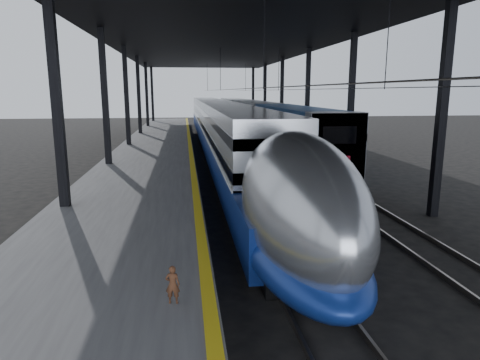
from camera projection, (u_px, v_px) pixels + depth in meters
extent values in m
plane|color=black|center=(226.00, 275.00, 12.74)|extent=(160.00, 160.00, 0.00)
cube|color=#4C4C4F|center=(153.00, 158.00, 31.62)|extent=(6.00, 80.00, 1.00)
cube|color=gold|center=(191.00, 151.00, 31.87)|extent=(0.30, 80.00, 0.01)
cube|color=slate|center=(217.00, 163.00, 32.31)|extent=(0.08, 80.00, 0.16)
cube|color=slate|center=(236.00, 162.00, 32.49)|extent=(0.08, 80.00, 0.16)
cube|color=slate|center=(282.00, 161.00, 32.94)|extent=(0.08, 80.00, 0.16)
cube|color=slate|center=(300.00, 161.00, 33.12)|extent=(0.08, 80.00, 0.16)
cube|color=black|center=(58.00, 115.00, 15.95)|extent=(0.35, 0.35, 9.00)
cube|color=black|center=(442.00, 112.00, 17.89)|extent=(0.35, 0.35, 9.00)
cube|color=black|center=(105.00, 106.00, 25.66)|extent=(0.35, 0.35, 9.00)
cube|color=black|center=(351.00, 105.00, 27.60)|extent=(0.35, 0.35, 9.00)
cube|color=black|center=(127.00, 102.00, 35.37)|extent=(0.35, 0.35, 9.00)
cube|color=black|center=(307.00, 102.00, 37.32)|extent=(0.35, 0.35, 9.00)
cube|color=black|center=(139.00, 100.00, 45.08)|extent=(0.35, 0.35, 9.00)
cube|color=black|center=(282.00, 100.00, 47.03)|extent=(0.35, 0.35, 9.00)
cube|color=black|center=(147.00, 98.00, 54.79)|extent=(0.35, 0.35, 9.00)
cube|color=black|center=(265.00, 98.00, 56.74)|extent=(0.35, 0.35, 9.00)
cube|color=black|center=(152.00, 97.00, 64.51)|extent=(0.35, 0.35, 9.00)
cube|color=black|center=(253.00, 97.00, 66.45)|extent=(0.35, 0.35, 9.00)
cube|color=black|center=(225.00, 36.00, 30.53)|extent=(18.00, 75.00, 0.45)
cylinder|color=slate|center=(226.00, 90.00, 31.30)|extent=(0.03, 74.00, 0.03)
cylinder|color=slate|center=(293.00, 90.00, 31.93)|extent=(0.03, 74.00, 0.03)
cube|color=#ABAEB3|center=(216.00, 122.00, 42.65)|extent=(2.99, 57.00, 4.12)
cube|color=navy|center=(217.00, 136.00, 41.45)|extent=(3.07, 62.00, 1.60)
cube|color=silver|center=(216.00, 127.00, 42.74)|extent=(3.09, 57.00, 0.10)
cube|color=black|center=(216.00, 110.00, 42.41)|extent=(3.03, 57.00, 0.43)
cube|color=black|center=(216.00, 122.00, 42.65)|extent=(3.03, 57.00, 0.43)
ellipsoid|color=#ABAEB3|center=(297.00, 205.00, 12.09)|extent=(2.99, 8.40, 4.12)
ellipsoid|color=navy|center=(296.00, 244.00, 12.33)|extent=(3.07, 8.40, 1.75)
ellipsoid|color=black|center=(329.00, 199.00, 9.40)|extent=(1.55, 2.20, 0.93)
cube|color=black|center=(296.00, 271.00, 12.50)|extent=(2.27, 2.60, 0.40)
cube|color=black|center=(225.00, 158.00, 33.86)|extent=(2.27, 2.60, 0.40)
cube|color=navy|center=(296.00, 136.00, 31.49)|extent=(3.05, 18.00, 4.14)
cube|color=gray|center=(335.00, 151.00, 23.34)|extent=(3.11, 1.20, 4.20)
cube|color=black|center=(340.00, 135.00, 22.55)|extent=(1.85, 0.06, 0.93)
cube|color=#AF0D23|center=(338.00, 162.00, 22.83)|extent=(1.31, 0.06, 0.60)
cube|color=gray|center=(254.00, 119.00, 49.94)|extent=(3.05, 18.00, 4.14)
cube|color=gray|center=(235.00, 112.00, 68.39)|extent=(3.05, 18.00, 4.14)
cube|color=black|center=(320.00, 178.00, 26.07)|extent=(2.40, 2.40, 0.36)
cube|color=black|center=(258.00, 139.00, 47.44)|extent=(2.40, 2.40, 0.36)
imported|color=#532E1B|center=(173.00, 285.00, 8.89)|extent=(0.33, 0.24, 0.83)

